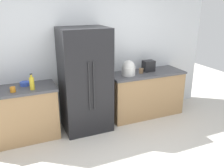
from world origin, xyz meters
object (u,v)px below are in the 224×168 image
bottle_a (32,83)px  refrigerator (85,80)px  bowl_a (25,84)px  rice_cooker (128,69)px  cup_b (141,71)px  cup_a (13,90)px  toaster (149,66)px

bottle_a → refrigerator: bearing=5.7°
refrigerator → bowl_a: size_ratio=11.64×
bowl_a → bottle_a: bearing=-70.2°
rice_cooker → bottle_a: 1.75m
refrigerator → cup_b: 1.15m
rice_cooker → bottle_a: bearing=-176.1°
cup_a → cup_b: bearing=3.2°
cup_a → refrigerator: bearing=4.0°
toaster → rice_cooker: bearing=-170.1°
refrigerator → cup_a: (-1.17, -0.08, 0.03)m
refrigerator → toaster: 1.36m
cup_a → bowl_a: 0.32m
cup_b → bowl_a: cup_b is taller
toaster → bowl_a: bearing=178.7°
cup_b → rice_cooker: bearing=-176.9°
refrigerator → rice_cooker: bearing=2.1°
rice_cooker → cup_b: rice_cooker is taller
toaster → refrigerator: bearing=-175.1°
refrigerator → cup_a: size_ratio=22.29×
toaster → rice_cooker: 0.50m
toaster → bowl_a: (-2.33, 0.05, -0.08)m
cup_a → cup_b: cup_b is taller
bottle_a → cup_a: size_ratio=3.21×
rice_cooker → bowl_a: 1.85m
cup_a → toaster: bearing=4.5°
cup_b → cup_a: bearing=-176.8°
toaster → rice_cooker: size_ratio=0.78×
refrigerator → toaster: refrigerator is taller
rice_cooker → cup_b: size_ratio=2.92×
toaster → cup_b: bearing=-161.2°
cup_b → toaster: bearing=18.8°
toaster → bottle_a: 2.25m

